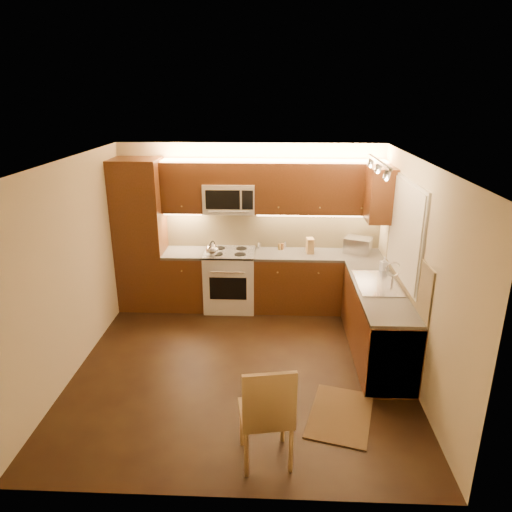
{
  "coord_description": "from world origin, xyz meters",
  "views": [
    {
      "loc": [
        0.39,
        -5.01,
        3.21
      ],
      "look_at": [
        0.15,
        0.55,
        1.25
      ],
      "focal_mm": 32.85,
      "sensor_mm": 36.0,
      "label": 1
    }
  ],
  "objects_px": {
    "stove": "(230,280)",
    "kettle": "(212,248)",
    "microwave": "(229,198)",
    "dining_chair": "(266,411)",
    "knife_block": "(310,246)",
    "soap_bottle": "(384,264)",
    "sink": "(378,278)",
    "toaster_oven": "(358,245)"
  },
  "relations": [
    {
      "from": "kettle",
      "to": "soap_bottle",
      "type": "relative_size",
      "value": 1.14
    },
    {
      "from": "knife_block",
      "to": "soap_bottle",
      "type": "xyz_separation_m",
      "value": [
        0.96,
        -0.72,
        -0.01
      ]
    },
    {
      "from": "dining_chair",
      "to": "knife_block",
      "type": "bearing_deg",
      "value": 70.02
    },
    {
      "from": "toaster_oven",
      "to": "sink",
      "type": "bearing_deg",
      "value": -65.15
    },
    {
      "from": "microwave",
      "to": "knife_block",
      "type": "xyz_separation_m",
      "value": [
        1.22,
        -0.08,
        -0.71
      ]
    },
    {
      "from": "toaster_oven",
      "to": "dining_chair",
      "type": "bearing_deg",
      "value": -89.59
    },
    {
      "from": "stove",
      "to": "dining_chair",
      "type": "bearing_deg",
      "value": -78.93
    },
    {
      "from": "microwave",
      "to": "dining_chair",
      "type": "xyz_separation_m",
      "value": [
        0.63,
        -3.34,
        -1.2
      ]
    },
    {
      "from": "microwave",
      "to": "dining_chair",
      "type": "height_order",
      "value": "microwave"
    },
    {
      "from": "sink",
      "to": "kettle",
      "type": "xyz_separation_m",
      "value": [
        -2.24,
        0.93,
        0.06
      ]
    },
    {
      "from": "knife_block",
      "to": "dining_chair",
      "type": "bearing_deg",
      "value": -106.65
    },
    {
      "from": "knife_block",
      "to": "stove",
      "type": "bearing_deg",
      "value": 176.29
    },
    {
      "from": "sink",
      "to": "soap_bottle",
      "type": "xyz_separation_m",
      "value": [
        0.17,
        0.46,
        0.03
      ]
    },
    {
      "from": "microwave",
      "to": "kettle",
      "type": "xyz_separation_m",
      "value": [
        -0.24,
        -0.33,
        -0.69
      ]
    },
    {
      "from": "stove",
      "to": "sink",
      "type": "distance_m",
      "value": 2.35
    },
    {
      "from": "sink",
      "to": "soap_bottle",
      "type": "bearing_deg",
      "value": 69.64
    },
    {
      "from": "kettle",
      "to": "soap_bottle",
      "type": "height_order",
      "value": "kettle"
    },
    {
      "from": "sink",
      "to": "microwave",
      "type": "bearing_deg",
      "value": 147.79
    },
    {
      "from": "microwave",
      "to": "soap_bottle",
      "type": "relative_size",
      "value": 3.79
    },
    {
      "from": "stove",
      "to": "kettle",
      "type": "distance_m",
      "value": 0.65
    },
    {
      "from": "stove",
      "to": "dining_chair",
      "type": "relative_size",
      "value": 0.89
    },
    {
      "from": "sink",
      "to": "dining_chair",
      "type": "bearing_deg",
      "value": -123.42
    },
    {
      "from": "stove",
      "to": "knife_block",
      "type": "distance_m",
      "value": 1.34
    },
    {
      "from": "sink",
      "to": "dining_chair",
      "type": "xyz_separation_m",
      "value": [
        -1.37,
        -2.08,
        -0.46
      ]
    },
    {
      "from": "microwave",
      "to": "toaster_oven",
      "type": "distance_m",
      "value": 2.06
    },
    {
      "from": "sink",
      "to": "toaster_oven",
      "type": "height_order",
      "value": "toaster_oven"
    },
    {
      "from": "toaster_oven",
      "to": "soap_bottle",
      "type": "bearing_deg",
      "value": -51.13
    },
    {
      "from": "stove",
      "to": "knife_block",
      "type": "xyz_separation_m",
      "value": [
        1.22,
        0.06,
        0.55
      ]
    },
    {
      "from": "kettle",
      "to": "sink",
      "type": "bearing_deg",
      "value": 1.67
    },
    {
      "from": "kettle",
      "to": "soap_bottle",
      "type": "xyz_separation_m",
      "value": [
        2.41,
        -0.47,
        -0.03
      ]
    },
    {
      "from": "kettle",
      "to": "knife_block",
      "type": "relative_size",
      "value": 1.01
    },
    {
      "from": "toaster_oven",
      "to": "dining_chair",
      "type": "distance_m",
      "value": 3.59
    },
    {
      "from": "stove",
      "to": "toaster_oven",
      "type": "bearing_deg",
      "value": 2.93
    },
    {
      "from": "kettle",
      "to": "microwave",
      "type": "bearing_deg",
      "value": 78.83
    },
    {
      "from": "toaster_oven",
      "to": "dining_chair",
      "type": "height_order",
      "value": "toaster_oven"
    },
    {
      "from": "stove",
      "to": "toaster_oven",
      "type": "height_order",
      "value": "toaster_oven"
    },
    {
      "from": "microwave",
      "to": "sink",
      "type": "relative_size",
      "value": 0.88
    },
    {
      "from": "knife_block",
      "to": "soap_bottle",
      "type": "distance_m",
      "value": 1.2
    },
    {
      "from": "knife_block",
      "to": "soap_bottle",
      "type": "bearing_deg",
      "value": -43.49
    },
    {
      "from": "stove",
      "to": "kettle",
      "type": "xyz_separation_m",
      "value": [
        -0.24,
        -0.2,
        0.57
      ]
    },
    {
      "from": "stove",
      "to": "knife_block",
      "type": "height_order",
      "value": "knife_block"
    },
    {
      "from": "sink",
      "to": "kettle",
      "type": "distance_m",
      "value": 2.42
    }
  ]
}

